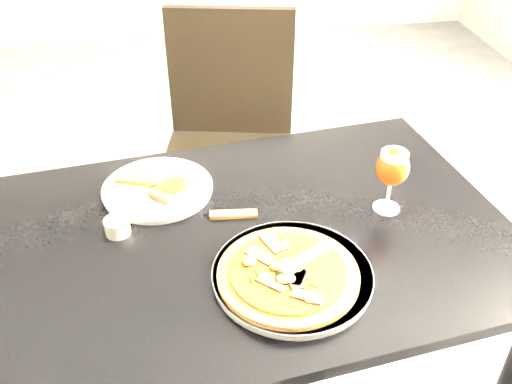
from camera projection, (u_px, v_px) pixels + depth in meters
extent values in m
plane|color=#4C4C4F|center=(157.00, 351.00, 1.96)|extent=(6.00, 6.00, 0.00)
cube|color=black|center=(250.00, 237.00, 1.32)|extent=(1.29, 0.94, 0.03)
cylinder|color=black|center=(44.00, 296.00, 1.68)|extent=(0.05, 0.05, 0.72)
cylinder|color=black|center=(377.00, 230.00, 1.92)|extent=(0.05, 0.05, 0.72)
cube|color=black|center=(228.00, 171.00, 1.98)|extent=(0.54, 0.54, 0.04)
cylinder|color=black|center=(172.00, 260.00, 1.99)|extent=(0.04, 0.04, 0.47)
cylinder|color=black|center=(278.00, 263.00, 1.97)|extent=(0.04, 0.04, 0.47)
cylinder|color=black|center=(188.00, 197.00, 2.29)|extent=(0.04, 0.04, 0.47)
cylinder|color=black|center=(280.00, 200.00, 2.28)|extent=(0.04, 0.04, 0.47)
cube|color=black|center=(231.00, 73.00, 1.99)|extent=(0.43, 0.12, 0.46)
cylinder|color=silver|center=(292.00, 275.00, 1.18)|extent=(0.38, 0.38, 0.02)
cylinder|color=#A55827|center=(288.00, 274.00, 1.16)|extent=(0.29, 0.29, 0.01)
cylinder|color=#B7250F|center=(288.00, 271.00, 1.16)|extent=(0.24, 0.24, 0.01)
cube|color=#46251E|center=(303.00, 268.00, 1.16)|extent=(0.06, 0.03, 0.00)
cube|color=#46251E|center=(300.00, 254.00, 1.19)|extent=(0.06, 0.06, 0.00)
cube|color=#46251E|center=(274.00, 247.00, 1.21)|extent=(0.04, 0.06, 0.00)
cube|color=#46251E|center=(274.00, 266.00, 1.16)|extent=(0.07, 0.05, 0.00)
cube|color=#46251E|center=(268.00, 280.00, 1.13)|extent=(0.07, 0.05, 0.00)
cube|color=#46251E|center=(288.00, 295.00, 1.09)|extent=(0.04, 0.06, 0.00)
cube|color=#46251E|center=(300.00, 277.00, 1.14)|extent=(0.06, 0.06, 0.00)
ellipsoid|color=gold|center=(296.00, 264.00, 1.16)|extent=(0.03, 0.03, 0.01)
ellipsoid|color=gold|center=(291.00, 245.00, 1.21)|extent=(0.03, 0.03, 0.01)
ellipsoid|color=gold|center=(282.00, 263.00, 1.16)|extent=(0.03, 0.03, 0.01)
ellipsoid|color=gold|center=(253.00, 265.00, 1.16)|extent=(0.03, 0.03, 0.01)
ellipsoid|color=gold|center=(281.00, 273.00, 1.14)|extent=(0.03, 0.03, 0.01)
ellipsoid|color=gold|center=(285.00, 294.00, 1.09)|extent=(0.03, 0.03, 0.01)
ellipsoid|color=gold|center=(295.00, 274.00, 1.14)|extent=(0.03, 0.03, 0.01)
ellipsoid|color=gold|center=(325.00, 271.00, 1.14)|extent=(0.03, 0.03, 0.01)
cube|color=#114C0D|center=(290.00, 264.00, 1.17)|extent=(0.01, 0.02, 0.00)
cube|color=#114C0D|center=(281.00, 255.00, 1.19)|extent=(0.01, 0.02, 0.00)
cube|color=#114C0D|center=(262.00, 251.00, 1.20)|extent=(0.01, 0.02, 0.00)
cube|color=#114C0D|center=(274.00, 266.00, 1.16)|extent=(0.02, 0.01, 0.00)
cube|color=#114C0D|center=(258.00, 273.00, 1.15)|extent=(0.02, 0.00, 0.00)
cube|color=#114C0D|center=(282.00, 273.00, 1.15)|extent=(0.02, 0.01, 0.00)
cube|color=#114C0D|center=(279.00, 284.00, 1.12)|extent=(0.01, 0.02, 0.00)
cube|color=#114C0D|center=(291.00, 298.00, 1.09)|extent=(0.01, 0.02, 0.00)
cube|color=#114C0D|center=(297.00, 279.00, 1.13)|extent=(0.01, 0.02, 0.00)
cube|color=#114C0D|center=(316.00, 282.00, 1.13)|extent=(0.02, 0.02, 0.00)
cube|color=#114C0D|center=(296.00, 270.00, 1.15)|extent=(0.02, 0.01, 0.00)
cube|color=#114C0D|center=(309.00, 264.00, 1.17)|extent=(0.02, 0.01, 0.00)
cube|color=#114C0D|center=(311.00, 250.00, 1.20)|extent=(0.02, 0.02, 0.00)
cube|color=#A55827|center=(303.00, 256.00, 1.18)|extent=(0.13, 0.09, 0.01)
cylinder|color=silver|center=(158.00, 189.00, 1.43)|extent=(0.31, 0.31, 0.01)
cube|color=#A55827|center=(142.00, 180.00, 1.44)|extent=(0.14, 0.08, 0.01)
cube|color=#A55827|center=(174.00, 187.00, 1.42)|extent=(0.13, 0.13, 0.01)
cylinder|color=#B7250F|center=(173.00, 185.00, 1.41)|extent=(0.06, 0.06, 0.00)
cube|color=#A55827|center=(233.00, 214.00, 1.35)|extent=(0.12, 0.04, 0.01)
cylinder|color=beige|center=(117.00, 226.00, 1.29)|extent=(0.06, 0.06, 0.04)
cylinder|color=gold|center=(116.00, 222.00, 1.29)|extent=(0.05, 0.05, 0.01)
cylinder|color=silver|center=(386.00, 208.00, 1.38)|extent=(0.07, 0.07, 0.00)
cylinder|color=silver|center=(388.00, 195.00, 1.36)|extent=(0.01, 0.01, 0.07)
ellipsoid|color=#92370E|center=(393.00, 168.00, 1.31)|extent=(0.08, 0.08, 0.09)
cylinder|color=white|center=(395.00, 155.00, 1.29)|extent=(0.06, 0.06, 0.01)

